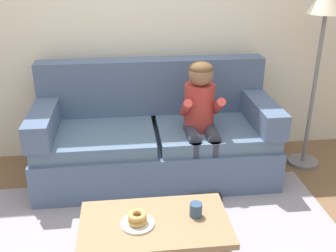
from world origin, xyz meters
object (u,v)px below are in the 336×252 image
object	(u,v)px
person_child	(201,113)
donut	(137,220)
couch	(155,138)
floor_lamp	(325,20)
mug	(196,210)
coffee_table	(155,227)

from	to	relation	value
person_child	donut	bearing A→B (deg)	-118.92
couch	donut	xyz separation A→B (m)	(-0.22, -1.29, 0.06)
couch	floor_lamp	xyz separation A→B (m)	(1.47, 0.01, 1.03)
mug	floor_lamp	distance (m)	2.05
person_child	donut	distance (m)	1.25
mug	couch	bearing A→B (deg)	96.93
person_child	mug	distance (m)	1.08
person_child	donut	world-z (taller)	person_child
person_child	floor_lamp	bearing A→B (deg)	11.61
mug	floor_lamp	world-z (taller)	floor_lamp
person_child	mug	size ratio (longest dim) A/B	12.24
couch	coffee_table	xyz separation A→B (m)	(-0.11, -1.27, -0.01)
couch	person_child	size ratio (longest dim) A/B	1.91
donut	floor_lamp	distance (m)	2.34
couch	coffee_table	distance (m)	1.28
coffee_table	floor_lamp	xyz separation A→B (m)	(1.58, 1.28, 1.04)
coffee_table	donut	size ratio (longest dim) A/B	7.75
coffee_table	floor_lamp	size ratio (longest dim) A/B	0.55
person_child	floor_lamp	size ratio (longest dim) A/B	0.65
person_child	mug	bearing A→B (deg)	-102.27
coffee_table	person_child	size ratio (longest dim) A/B	0.84
person_child	coffee_table	bearing A→B (deg)	-114.69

